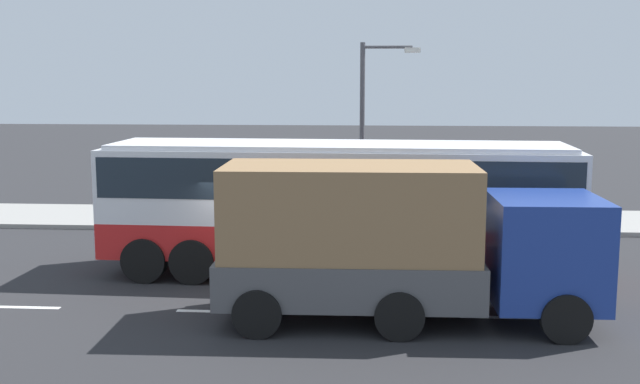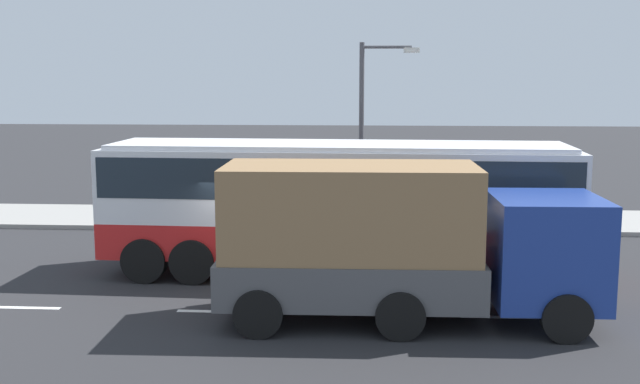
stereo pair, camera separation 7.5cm
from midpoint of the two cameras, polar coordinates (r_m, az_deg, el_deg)
ground_plane at (r=18.68m, az=-4.91°, el=-6.94°), size 120.00×120.00×0.00m
sidewalk_curb at (r=26.77m, az=-2.18°, el=-1.98°), size 80.00×4.00×0.15m
lane_centreline at (r=16.71m, az=-5.43°, el=-8.82°), size 39.29×0.16×0.01m
coach_bus at (r=19.25m, az=1.43°, el=-0.12°), size 11.75×3.11×3.34m
cargo_truck at (r=15.71m, az=5.92°, el=-3.50°), size 7.68×2.72×3.22m
pedestrian_near_curb at (r=26.47m, az=11.92°, el=-0.18°), size 0.32×0.32×1.55m
street_lamp at (r=24.92m, az=3.75°, el=5.41°), size 1.90×0.24×5.89m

